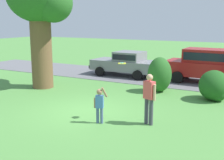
{
  "coord_description": "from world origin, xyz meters",
  "views": [
    {
      "loc": [
        6.15,
        -9.13,
        3.48
      ],
      "look_at": [
        0.6,
        1.08,
        1.1
      ],
      "focal_mm": 46.92,
      "sensor_mm": 36.0,
      "label": 1
    }
  ],
  "objects_px": {
    "parked_sedan": "(126,63)",
    "child_thrower": "(100,103)",
    "parked_suv": "(207,64)",
    "adult_onlooker": "(149,96)",
    "oak_tree_large": "(42,3)",
    "frisbee": "(122,63)"
  },
  "relations": [
    {
      "from": "parked_sedan",
      "to": "child_thrower",
      "type": "xyz_separation_m",
      "value": [
        2.99,
        -8.32,
        -0.13
      ]
    },
    {
      "from": "parked_suv",
      "to": "adult_onlooker",
      "type": "xyz_separation_m",
      "value": [
        -0.38,
        -7.85,
        -0.09
      ]
    },
    {
      "from": "parked_sedan",
      "to": "adult_onlooker",
      "type": "distance_m",
      "value": 8.85
    },
    {
      "from": "oak_tree_large",
      "to": "adult_onlooker",
      "type": "bearing_deg",
      "value": -21.6
    },
    {
      "from": "oak_tree_large",
      "to": "child_thrower",
      "type": "height_order",
      "value": "oak_tree_large"
    },
    {
      "from": "oak_tree_large",
      "to": "adult_onlooker",
      "type": "xyz_separation_m",
      "value": [
        6.93,
        -2.75,
        -3.35
      ]
    },
    {
      "from": "frisbee",
      "to": "adult_onlooker",
      "type": "height_order",
      "value": "frisbee"
    },
    {
      "from": "frisbee",
      "to": "adult_onlooker",
      "type": "xyz_separation_m",
      "value": [
        1.04,
        -0.02,
        -1.04
      ]
    },
    {
      "from": "oak_tree_large",
      "to": "adult_onlooker",
      "type": "height_order",
      "value": "oak_tree_large"
    },
    {
      "from": "oak_tree_large",
      "to": "parked_suv",
      "type": "height_order",
      "value": "oak_tree_large"
    },
    {
      "from": "parked_suv",
      "to": "oak_tree_large",
      "type": "bearing_deg",
      "value": -145.06
    },
    {
      "from": "parked_sedan",
      "to": "adult_onlooker",
      "type": "xyz_separation_m",
      "value": [
        4.51,
        -7.61,
        0.13
      ]
    },
    {
      "from": "oak_tree_large",
      "to": "parked_suv",
      "type": "distance_m",
      "value": 9.49
    },
    {
      "from": "parked_sedan",
      "to": "child_thrower",
      "type": "relative_size",
      "value": 3.45
    },
    {
      "from": "frisbee",
      "to": "parked_suv",
      "type": "bearing_deg",
      "value": 79.78
    },
    {
      "from": "oak_tree_large",
      "to": "adult_onlooker",
      "type": "distance_m",
      "value": 8.18
    },
    {
      "from": "oak_tree_large",
      "to": "parked_sedan",
      "type": "height_order",
      "value": "oak_tree_large"
    },
    {
      "from": "oak_tree_large",
      "to": "child_thrower",
      "type": "bearing_deg",
      "value": -32.48
    },
    {
      "from": "child_thrower",
      "to": "adult_onlooker",
      "type": "height_order",
      "value": "adult_onlooker"
    },
    {
      "from": "frisbee",
      "to": "adult_onlooker",
      "type": "distance_m",
      "value": 1.47
    },
    {
      "from": "child_thrower",
      "to": "oak_tree_large",
      "type": "bearing_deg",
      "value": 147.52
    },
    {
      "from": "oak_tree_large",
      "to": "frisbee",
      "type": "relative_size",
      "value": 21.67
    }
  ]
}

